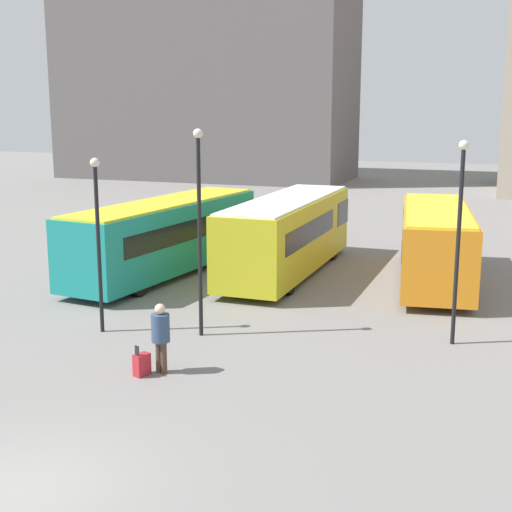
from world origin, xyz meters
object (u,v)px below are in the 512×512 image
(bus_2, at_px, (435,242))
(lamp_post_0, at_px, (98,231))
(bus_0, at_px, (167,234))
(bus_1, at_px, (288,232))
(lamp_post_2, at_px, (199,218))
(lamp_post_1, at_px, (459,227))
(suitcase, at_px, (142,364))
(traveler, at_px, (161,332))

(bus_2, distance_m, lamp_post_0, 13.39)
(bus_0, bearing_deg, bus_1, -61.66)
(bus_1, bearing_deg, lamp_post_2, -179.61)
(bus_1, height_order, lamp_post_0, lamp_post_0)
(bus_0, relative_size, lamp_post_2, 1.80)
(bus_0, distance_m, lamp_post_1, 13.09)
(bus_0, bearing_deg, suitcase, -149.56)
(lamp_post_2, bearing_deg, bus_2, 57.78)
(bus_1, bearing_deg, lamp_post_0, 162.81)
(lamp_post_0, distance_m, lamp_post_1, 10.53)
(lamp_post_2, bearing_deg, bus_1, 90.41)
(traveler, xyz_separation_m, lamp_post_1, (6.89, 4.99, 2.34))
(lamp_post_0, bearing_deg, bus_2, 48.45)
(lamp_post_0, bearing_deg, traveler, -36.43)
(bus_2, xyz_separation_m, lamp_post_2, (-5.82, -9.23, 2.00))
(bus_2, xyz_separation_m, suitcase, (-5.88, -12.76, -1.31))
(lamp_post_0, bearing_deg, lamp_post_2, 13.51)
(lamp_post_1, xyz_separation_m, lamp_post_2, (-7.21, -1.81, 0.15))
(bus_0, relative_size, bus_2, 1.15)
(traveler, bearing_deg, lamp_post_0, 72.99)
(suitcase, xyz_separation_m, lamp_post_0, (-2.94, 2.80, 2.86))
(traveler, xyz_separation_m, suitcase, (-0.39, -0.34, -0.81))
(bus_2, height_order, lamp_post_0, lamp_post_0)
(bus_2, height_order, lamp_post_1, lamp_post_1)
(bus_1, distance_m, suitcase, 12.40)
(bus_2, relative_size, lamp_post_1, 1.65)
(lamp_post_0, relative_size, lamp_post_2, 0.86)
(traveler, bearing_deg, bus_0, 45.77)
(lamp_post_2, bearing_deg, lamp_post_1, 14.11)
(bus_0, bearing_deg, lamp_post_2, -139.38)
(bus_0, bearing_deg, traveler, -147.06)
(bus_2, distance_m, lamp_post_2, 11.10)
(suitcase, height_order, lamp_post_1, lamp_post_1)
(bus_1, xyz_separation_m, lamp_post_0, (-2.94, -9.52, 1.45))
(bus_0, distance_m, traveler, 11.32)
(bus_2, distance_m, traveler, 13.58)
(bus_1, bearing_deg, bus_0, 111.74)
(bus_1, bearing_deg, traveler, -178.17)
(traveler, distance_m, lamp_post_1, 8.82)
(suitcase, relative_size, lamp_post_1, 0.14)
(bus_2, xyz_separation_m, traveler, (-5.50, -12.41, -0.50))
(bus_0, relative_size, lamp_post_1, 1.89)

